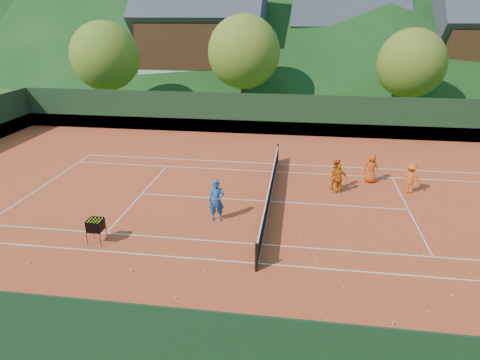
# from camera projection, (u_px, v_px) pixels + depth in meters

# --- Properties ---
(ground) EXTENTS (400.00, 400.00, 0.00)m
(ground) POSITION_uv_depth(u_px,v_px,m) (270.00, 202.00, 20.50)
(ground) COLOR #2E5019
(ground) RESTS_ON ground
(clay_court) EXTENTS (40.00, 24.00, 0.02)m
(clay_court) POSITION_uv_depth(u_px,v_px,m) (270.00, 202.00, 20.49)
(clay_court) COLOR #C94420
(clay_court) RESTS_ON ground
(coach) EXTENTS (0.71, 0.49, 1.85)m
(coach) POSITION_uv_depth(u_px,v_px,m) (217.00, 201.00, 18.32)
(coach) COLOR #175199
(coach) RESTS_ON clay_court
(student_a) EXTENTS (0.90, 0.77, 1.61)m
(student_a) POSITION_uv_depth(u_px,v_px,m) (335.00, 174.00, 21.64)
(student_a) COLOR orange
(student_a) RESTS_ON clay_court
(student_b) EXTENTS (0.96, 0.65, 1.51)m
(student_b) POSITION_uv_depth(u_px,v_px,m) (339.00, 179.00, 21.19)
(student_b) COLOR orange
(student_b) RESTS_ON clay_court
(student_c) EXTENTS (0.88, 0.72, 1.56)m
(student_c) POSITION_uv_depth(u_px,v_px,m) (371.00, 168.00, 22.53)
(student_c) COLOR #CC4A12
(student_c) RESTS_ON clay_court
(student_d) EXTENTS (1.10, 0.75, 1.57)m
(student_d) POSITION_uv_depth(u_px,v_px,m) (410.00, 178.00, 21.17)
(student_d) COLOR orange
(student_d) RESTS_ON clay_court
(tennis_ball_0) EXTENTS (0.07, 0.07, 0.07)m
(tennis_ball_0) POSITION_uv_depth(u_px,v_px,m) (323.00, 312.00, 12.87)
(tennis_ball_0) COLOR #C3F228
(tennis_ball_0) RESTS_ON clay_court
(tennis_ball_1) EXTENTS (0.07, 0.07, 0.07)m
(tennis_ball_1) POSITION_uv_depth(u_px,v_px,m) (393.00, 323.00, 12.43)
(tennis_ball_1) COLOR #C3F228
(tennis_ball_1) RESTS_ON clay_court
(tennis_ball_2) EXTENTS (0.07, 0.07, 0.07)m
(tennis_ball_2) POSITION_uv_depth(u_px,v_px,m) (345.00, 248.00, 16.38)
(tennis_ball_2) COLOR #C3F228
(tennis_ball_2) RESTS_ON clay_court
(tennis_ball_3) EXTENTS (0.07, 0.07, 0.07)m
(tennis_ball_3) POSITION_uv_depth(u_px,v_px,m) (103.00, 301.00, 13.38)
(tennis_ball_3) COLOR #C3F228
(tennis_ball_3) RESTS_ON clay_court
(tennis_ball_4) EXTENTS (0.07, 0.07, 0.07)m
(tennis_ball_4) POSITION_uv_depth(u_px,v_px,m) (309.00, 239.00, 17.06)
(tennis_ball_4) COLOR #C3F228
(tennis_ball_4) RESTS_ON clay_court
(tennis_ball_5) EXTENTS (0.07, 0.07, 0.07)m
(tennis_ball_5) POSITION_uv_depth(u_px,v_px,m) (206.00, 270.00, 14.99)
(tennis_ball_5) COLOR #C3F228
(tennis_ball_5) RESTS_ON clay_court
(tennis_ball_6) EXTENTS (0.07, 0.07, 0.07)m
(tennis_ball_6) POSITION_uv_depth(u_px,v_px,m) (427.00, 312.00, 12.88)
(tennis_ball_6) COLOR #C3F228
(tennis_ball_6) RESTS_ON clay_court
(tennis_ball_7) EXTENTS (0.07, 0.07, 0.07)m
(tennis_ball_7) POSITION_uv_depth(u_px,v_px,m) (129.00, 230.00, 17.70)
(tennis_ball_7) COLOR #C3F228
(tennis_ball_7) RESTS_ON clay_court
(tennis_ball_8) EXTENTS (0.07, 0.07, 0.07)m
(tennis_ball_8) POSITION_uv_depth(u_px,v_px,m) (430.00, 332.00, 12.09)
(tennis_ball_8) COLOR #C3F228
(tennis_ball_8) RESTS_ON clay_court
(tennis_ball_9) EXTENTS (0.07, 0.07, 0.07)m
(tennis_ball_9) POSITION_uv_depth(u_px,v_px,m) (317.00, 261.00, 15.50)
(tennis_ball_9) COLOR #C3F228
(tennis_ball_9) RESTS_ON clay_court
(tennis_ball_10) EXTENTS (0.07, 0.07, 0.07)m
(tennis_ball_10) POSITION_uv_depth(u_px,v_px,m) (69.00, 202.00, 20.39)
(tennis_ball_10) COLOR #C3F228
(tennis_ball_10) RESTS_ON clay_court
(tennis_ball_12) EXTENTS (0.07, 0.07, 0.07)m
(tennis_ball_12) POSITION_uv_depth(u_px,v_px,m) (130.00, 309.00, 13.02)
(tennis_ball_12) COLOR #C3F228
(tennis_ball_12) RESTS_ON clay_court
(tennis_ball_13) EXTENTS (0.07, 0.07, 0.07)m
(tennis_ball_13) POSITION_uv_depth(u_px,v_px,m) (452.00, 296.00, 13.62)
(tennis_ball_13) COLOR #C3F228
(tennis_ball_13) RESTS_ON clay_court
(tennis_ball_14) EXTENTS (0.07, 0.07, 0.07)m
(tennis_ball_14) POSITION_uv_depth(u_px,v_px,m) (176.00, 298.00, 13.54)
(tennis_ball_14) COLOR #C3F228
(tennis_ball_14) RESTS_ON clay_court
(tennis_ball_15) EXTENTS (0.07, 0.07, 0.07)m
(tennis_ball_15) POSITION_uv_depth(u_px,v_px,m) (388.00, 240.00, 16.99)
(tennis_ball_15) COLOR #C3F228
(tennis_ball_15) RESTS_ON clay_court
(tennis_ball_16) EXTENTS (0.07, 0.07, 0.07)m
(tennis_ball_16) POSITION_uv_depth(u_px,v_px,m) (92.00, 202.00, 20.32)
(tennis_ball_16) COLOR #C3F228
(tennis_ball_16) RESTS_ON clay_court
(tennis_ball_17) EXTENTS (0.07, 0.07, 0.07)m
(tennis_ball_17) POSITION_uv_depth(u_px,v_px,m) (132.00, 271.00, 14.94)
(tennis_ball_17) COLOR #C3F228
(tennis_ball_17) RESTS_ON clay_court
(tennis_ball_18) EXTENTS (0.07, 0.07, 0.07)m
(tennis_ball_18) POSITION_uv_depth(u_px,v_px,m) (132.00, 319.00, 12.60)
(tennis_ball_18) COLOR #C3F228
(tennis_ball_18) RESTS_ON clay_court
(tennis_ball_19) EXTENTS (0.07, 0.07, 0.07)m
(tennis_ball_19) POSITION_uv_depth(u_px,v_px,m) (424.00, 254.00, 15.95)
(tennis_ball_19) COLOR #C3F228
(tennis_ball_19) RESTS_ON clay_court
(tennis_ball_20) EXTENTS (0.07, 0.07, 0.07)m
(tennis_ball_20) POSITION_uv_depth(u_px,v_px,m) (297.00, 334.00, 12.00)
(tennis_ball_20) COLOR #C3F228
(tennis_ball_20) RESTS_ON clay_court
(tennis_ball_21) EXTENTS (0.07, 0.07, 0.07)m
(tennis_ball_21) POSITION_uv_depth(u_px,v_px,m) (344.00, 287.00, 14.05)
(tennis_ball_21) COLOR #C3F228
(tennis_ball_21) RESTS_ON clay_court
(tennis_ball_22) EXTENTS (0.07, 0.07, 0.07)m
(tennis_ball_22) POSITION_uv_depth(u_px,v_px,m) (302.00, 237.00, 17.21)
(tennis_ball_22) COLOR #C3F228
(tennis_ball_22) RESTS_ON clay_court
(tennis_ball_23) EXTENTS (0.07, 0.07, 0.07)m
(tennis_ball_23) POSITION_uv_depth(u_px,v_px,m) (115.00, 209.00, 19.57)
(tennis_ball_23) COLOR #C3F228
(tennis_ball_23) RESTS_ON clay_court
(tennis_ball_24) EXTENTS (0.07, 0.07, 0.07)m
(tennis_ball_24) POSITION_uv_depth(u_px,v_px,m) (30.00, 262.00, 15.44)
(tennis_ball_24) COLOR #C3F228
(tennis_ball_24) RESTS_ON clay_court
(court_lines) EXTENTS (23.83, 11.03, 0.00)m
(court_lines) POSITION_uv_depth(u_px,v_px,m) (270.00, 201.00, 20.49)
(court_lines) COLOR white
(court_lines) RESTS_ON clay_court
(tennis_net) EXTENTS (0.10, 12.07, 1.10)m
(tennis_net) POSITION_uv_depth(u_px,v_px,m) (270.00, 192.00, 20.31)
(tennis_net) COLOR black
(tennis_net) RESTS_ON clay_court
(perimeter_fence) EXTENTS (40.40, 24.24, 3.00)m
(perimeter_fence) POSITION_uv_depth(u_px,v_px,m) (270.00, 177.00, 20.03)
(perimeter_fence) COLOR black
(perimeter_fence) RESTS_ON clay_court
(ball_hopper) EXTENTS (0.57, 0.57, 1.00)m
(ball_hopper) POSITION_uv_depth(u_px,v_px,m) (96.00, 226.00, 16.57)
(ball_hopper) COLOR black
(ball_hopper) RESTS_ON clay_court
(chalet_left) EXTENTS (13.80, 9.93, 12.92)m
(chalet_left) POSITION_uv_depth(u_px,v_px,m) (202.00, 39.00, 47.38)
(chalet_left) COLOR beige
(chalet_left) RESTS_ON ground
(chalet_mid) EXTENTS (12.65, 8.82, 11.45)m
(chalet_mid) POSITION_uv_depth(u_px,v_px,m) (346.00, 44.00, 49.17)
(chalet_mid) COLOR beige
(chalet_mid) RESTS_ON ground
(tree_a) EXTENTS (6.00, 6.00, 7.88)m
(tree_a) POSITION_uv_depth(u_px,v_px,m) (105.00, 56.00, 37.41)
(tree_a) COLOR #402819
(tree_a) RESTS_ON ground
(tree_b) EXTENTS (6.40, 6.40, 8.40)m
(tree_b) POSITION_uv_depth(u_px,v_px,m) (244.00, 52.00, 37.54)
(tree_b) COLOR #3C2818
(tree_b) RESTS_ON ground
(tree_c) EXTENTS (5.60, 5.60, 7.35)m
(tree_c) POSITION_uv_depth(u_px,v_px,m) (411.00, 63.00, 34.99)
(tree_c) COLOR #412A1A
(tree_c) RESTS_ON ground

